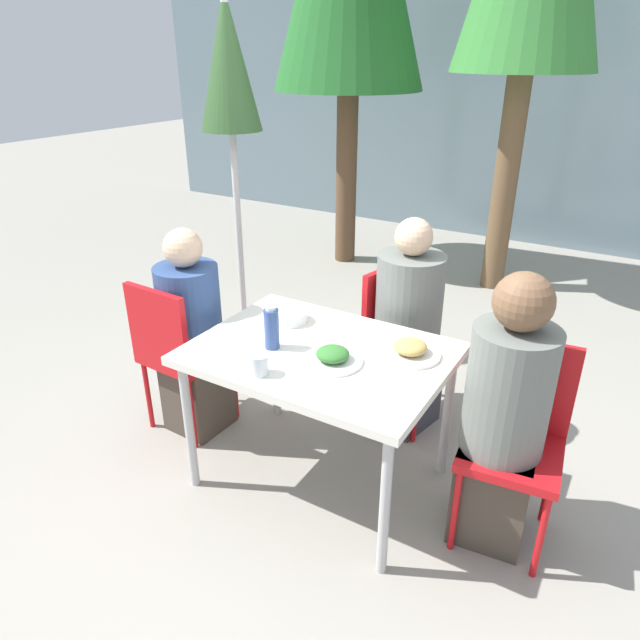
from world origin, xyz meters
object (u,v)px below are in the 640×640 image
at_px(person_left, 193,339).
at_px(person_right, 503,421).
at_px(chair_right, 517,427).
at_px(person_far, 407,333).
at_px(salad_bowl, 289,316).
at_px(bottle, 272,328).
at_px(chair_far, 400,332).
at_px(drinking_cup, 259,365).
at_px(closed_umbrella, 229,85).
at_px(chair_left, 176,347).

xyz_separation_m(person_left, person_right, (1.64, 0.05, 0.04)).
xyz_separation_m(chair_right, person_right, (-0.04, -0.08, 0.06)).
bearing_deg(person_far, chair_right, 67.53).
bearing_deg(salad_bowl, bottle, -72.38).
relative_size(person_right, salad_bowl, 6.92).
height_order(chair_far, drinking_cup, chair_far).
height_order(person_left, salad_bowl, person_left).
distance_m(person_left, drinking_cup, 0.82).
bearing_deg(drinking_cup, chair_far, 79.55).
height_order(person_left, person_right, person_right).
distance_m(person_far, bottle, 0.87).
xyz_separation_m(chair_right, person_far, (-0.71, 0.50, 0.04)).
bearing_deg(person_left, person_far, 35.72).
relative_size(closed_umbrella, salad_bowl, 12.81).
xyz_separation_m(person_far, salad_bowl, (-0.43, -0.49, 0.19)).
height_order(chair_right, closed_umbrella, closed_umbrella).
relative_size(person_right, closed_umbrella, 0.54).
distance_m(person_left, person_far, 1.15).
relative_size(chair_far, drinking_cup, 9.89).
distance_m(closed_umbrella, bottle, 1.68).
bearing_deg(closed_umbrella, salad_bowl, -39.58).
relative_size(bottle, salad_bowl, 1.16).
xyz_separation_m(bottle, drinking_cup, (0.09, -0.22, -0.05)).
relative_size(chair_left, person_right, 0.72).
distance_m(person_far, drinking_cup, 1.03).
relative_size(person_left, salad_bowl, 6.52).
relative_size(chair_right, person_right, 0.72).
height_order(person_left, chair_far, person_left).
bearing_deg(chair_right, drinking_cup, 20.31).
bearing_deg(person_right, chair_right, -122.05).
xyz_separation_m(chair_right, bottle, (-1.06, -0.26, 0.30)).
relative_size(person_left, drinking_cup, 12.97).
relative_size(person_left, chair_right, 1.31).
bearing_deg(person_left, chair_left, -122.05).
bearing_deg(salad_bowl, person_right, -4.84).
xyz_separation_m(chair_right, chair_far, (-0.78, 0.56, 0.00)).
bearing_deg(chair_far, drinking_cup, 2.14).
height_order(chair_left, person_far, person_far).
relative_size(person_left, chair_far, 1.31).
relative_size(chair_right, chair_far, 1.00).
bearing_deg(chair_right, chair_far, -41.91).
height_order(chair_left, chair_right, same).
relative_size(closed_umbrella, drinking_cup, 25.48).
height_order(chair_far, salad_bowl, chair_far).
distance_m(closed_umbrella, salad_bowl, 1.53).
relative_size(chair_left, drinking_cup, 9.89).
bearing_deg(bottle, chair_left, 175.82).
xyz_separation_m(person_left, chair_far, (0.90, 0.70, -0.02)).
height_order(chair_right, salad_bowl, chair_right).
distance_m(chair_left, chair_far, 1.23).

